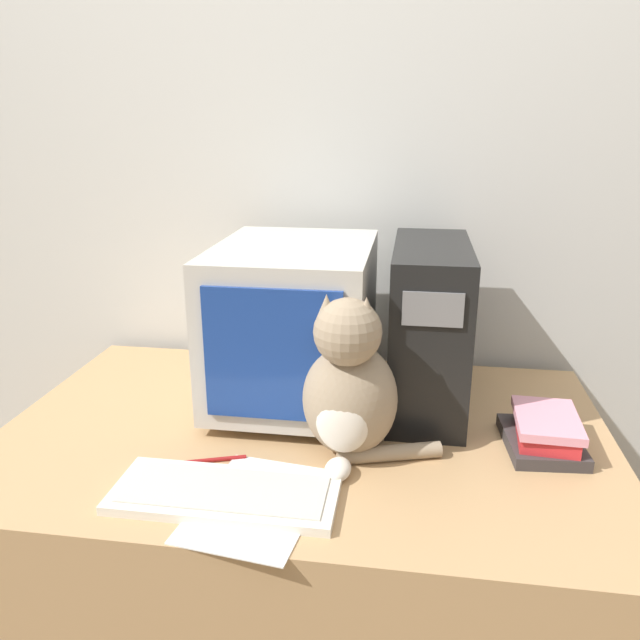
{
  "coord_description": "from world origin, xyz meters",
  "views": [
    {
      "loc": [
        0.23,
        -0.82,
        1.44
      ],
      "look_at": [
        0.03,
        0.47,
        1.01
      ],
      "focal_mm": 35.0,
      "sensor_mm": 36.0,
      "label": 1
    }
  ],
  "objects_px": {
    "crt_monitor": "(294,323)",
    "pen": "(209,460)",
    "keyboard": "(225,493)",
    "book_stack": "(544,433)",
    "computer_tower": "(428,326)",
    "cat": "(350,389)"
  },
  "relations": [
    {
      "from": "computer_tower",
      "to": "pen",
      "type": "relative_size",
      "value": 2.99
    },
    {
      "from": "crt_monitor",
      "to": "pen",
      "type": "bearing_deg",
      "value": -110.17
    },
    {
      "from": "book_stack",
      "to": "pen",
      "type": "xyz_separation_m",
      "value": [
        -0.69,
        -0.16,
        -0.03
      ]
    },
    {
      "from": "computer_tower",
      "to": "keyboard",
      "type": "distance_m",
      "value": 0.63
    },
    {
      "from": "computer_tower",
      "to": "keyboard",
      "type": "relative_size",
      "value": 1.04
    },
    {
      "from": "cat",
      "to": "book_stack",
      "type": "bearing_deg",
      "value": 17.55
    },
    {
      "from": "computer_tower",
      "to": "book_stack",
      "type": "bearing_deg",
      "value": -37.66
    },
    {
      "from": "crt_monitor",
      "to": "keyboard",
      "type": "distance_m",
      "value": 0.48
    },
    {
      "from": "book_stack",
      "to": "pen",
      "type": "height_order",
      "value": "book_stack"
    },
    {
      "from": "crt_monitor",
      "to": "pen",
      "type": "distance_m",
      "value": 0.4
    },
    {
      "from": "computer_tower",
      "to": "keyboard",
      "type": "height_order",
      "value": "computer_tower"
    },
    {
      "from": "keyboard",
      "to": "cat",
      "type": "relative_size",
      "value": 1.19
    },
    {
      "from": "pen",
      "to": "crt_monitor",
      "type": "bearing_deg",
      "value": 69.83
    },
    {
      "from": "crt_monitor",
      "to": "keyboard",
      "type": "relative_size",
      "value": 1.14
    },
    {
      "from": "computer_tower",
      "to": "book_stack",
      "type": "xyz_separation_m",
      "value": [
        0.25,
        -0.19,
        -0.16
      ]
    },
    {
      "from": "crt_monitor",
      "to": "cat",
      "type": "height_order",
      "value": "crt_monitor"
    },
    {
      "from": "computer_tower",
      "to": "crt_monitor",
      "type": "bearing_deg",
      "value": -173.83
    },
    {
      "from": "cat",
      "to": "keyboard",
      "type": "bearing_deg",
      "value": -131.26
    },
    {
      "from": "crt_monitor",
      "to": "keyboard",
      "type": "xyz_separation_m",
      "value": [
        -0.05,
        -0.44,
        -0.19
      ]
    },
    {
      "from": "crt_monitor",
      "to": "book_stack",
      "type": "bearing_deg",
      "value": -15.48
    },
    {
      "from": "keyboard",
      "to": "book_stack",
      "type": "distance_m",
      "value": 0.68
    },
    {
      "from": "book_stack",
      "to": "cat",
      "type": "bearing_deg",
      "value": -168.22
    }
  ]
}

